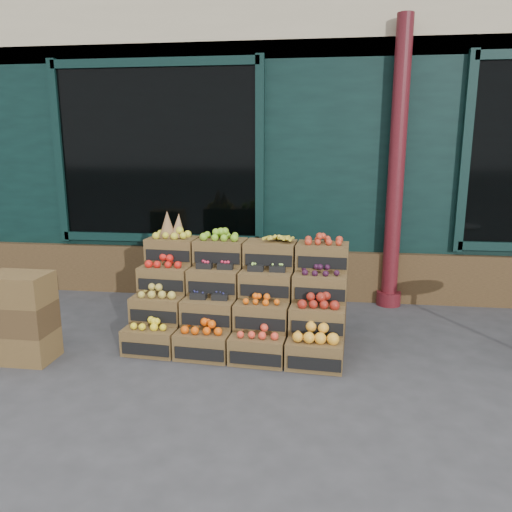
# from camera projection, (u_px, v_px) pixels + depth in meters

# --- Properties ---
(ground) EXTENTS (60.00, 60.00, 0.00)m
(ground) POSITION_uv_depth(u_px,v_px,m) (269.00, 376.00, 4.09)
(ground) COLOR #373739
(ground) RESTS_ON ground
(shop_facade) EXTENTS (12.00, 6.24, 4.80)m
(shop_facade) POSITION_uv_depth(u_px,v_px,m) (302.00, 112.00, 8.50)
(shop_facade) COLOR black
(shop_facade) RESTS_ON ground
(crate_display) EXTENTS (2.02, 1.08, 1.23)m
(crate_display) POSITION_uv_depth(u_px,v_px,m) (240.00, 304.00, 4.72)
(crate_display) COLOR brown
(crate_display) RESTS_ON ground
(spare_crates) EXTENTS (0.52, 0.37, 0.78)m
(spare_crates) POSITION_uv_depth(u_px,v_px,m) (21.00, 317.00, 4.32)
(spare_crates) COLOR brown
(spare_crates) RESTS_ON ground
(shopkeeper) EXTENTS (0.80, 0.63, 1.92)m
(shopkeeper) POSITION_uv_depth(u_px,v_px,m) (192.00, 211.00, 6.81)
(shopkeeper) COLOR #1E6928
(shopkeeper) RESTS_ON ground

